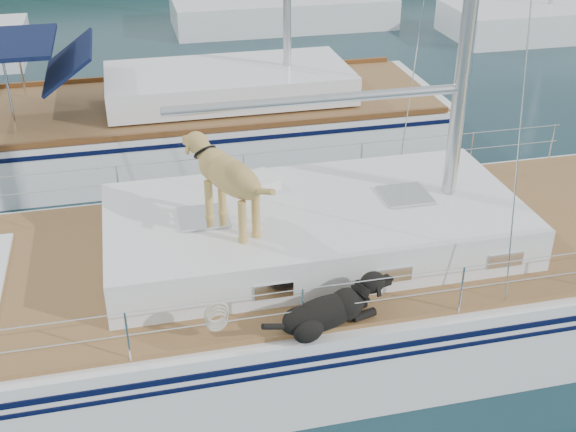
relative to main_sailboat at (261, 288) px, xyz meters
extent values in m
plane|color=black|center=(-0.09, 0.01, -0.68)|extent=(120.00, 120.00, 0.00)
cube|color=white|center=(-0.09, 0.01, -0.18)|extent=(12.00, 3.80, 1.40)
cube|color=olive|center=(-0.09, 0.01, 0.55)|extent=(11.52, 3.50, 0.06)
cube|color=white|center=(0.71, 0.01, 0.85)|extent=(5.20, 2.50, 0.55)
cylinder|color=silver|center=(0.71, 0.01, 2.53)|extent=(3.60, 0.12, 0.12)
cylinder|color=silver|center=(-0.09, -1.74, 1.14)|extent=(10.56, 0.01, 0.01)
cylinder|color=silver|center=(-0.09, 1.76, 1.14)|extent=(10.56, 0.01, 0.01)
cube|color=#1C3EB0|center=(-0.86, 1.46, 0.60)|extent=(0.65, 0.49, 0.05)
cube|color=white|center=(0.09, 0.70, 1.20)|extent=(0.65, 0.59, 0.13)
torus|color=beige|center=(-0.78, -1.66, 0.94)|extent=(0.34, 0.15, 0.33)
cube|color=white|center=(-0.63, 6.12, -0.23)|extent=(11.00, 3.50, 1.30)
cube|color=olive|center=(-0.63, 6.12, 0.42)|extent=(10.56, 3.29, 0.06)
cube|color=white|center=(0.57, 6.12, 0.77)|extent=(4.80, 2.30, 0.55)
cube|color=white|center=(3.91, 16.01, -0.28)|extent=(7.20, 3.00, 1.10)
cube|color=white|center=(11.91, 13.01, -0.28)|extent=(6.40, 3.00, 1.10)
camera|label=1|loc=(-1.43, -7.67, 5.38)|focal=45.00mm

